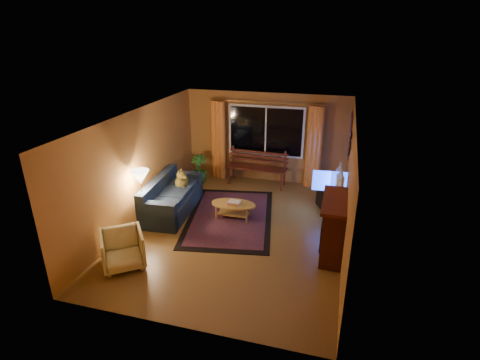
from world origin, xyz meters
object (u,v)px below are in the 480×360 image
(armchair, at_px, (122,248))
(bench, at_px, (256,176))
(tv_console, at_px, (333,204))
(sofa, at_px, (172,196))
(coffee_table, at_px, (234,211))
(floor_lamp, at_px, (143,199))

(armchair, bearing_deg, bench, 34.36)
(bench, bearing_deg, tv_console, -26.84)
(sofa, relative_size, armchair, 2.71)
(coffee_table, height_order, tv_console, tv_console)
(bench, bearing_deg, sofa, -122.81)
(floor_lamp, height_order, tv_console, floor_lamp)
(tv_console, bearing_deg, armchair, -163.08)
(coffee_table, bearing_deg, sofa, -177.71)
(sofa, height_order, floor_lamp, floor_lamp)
(floor_lamp, relative_size, tv_console, 1.06)
(sofa, height_order, coffee_table, sofa)
(bench, xyz_separation_m, tv_console, (2.15, -1.24, 0.01))
(sofa, distance_m, armchair, 2.27)
(bench, relative_size, coffee_table, 1.62)
(floor_lamp, distance_m, coffee_table, 2.05)
(coffee_table, bearing_deg, tv_console, 20.73)
(bench, height_order, coffee_table, bench)
(sofa, bearing_deg, floor_lamp, -114.16)
(armchair, height_order, tv_console, armchair)
(coffee_table, bearing_deg, armchair, -121.68)
(sofa, relative_size, coffee_table, 1.99)
(armchair, bearing_deg, coffee_table, 21.36)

